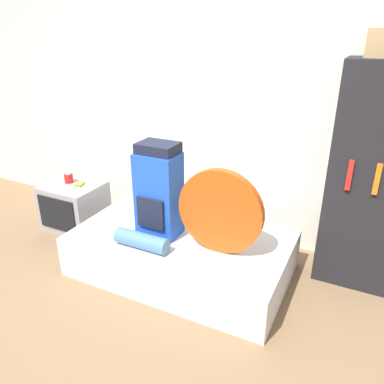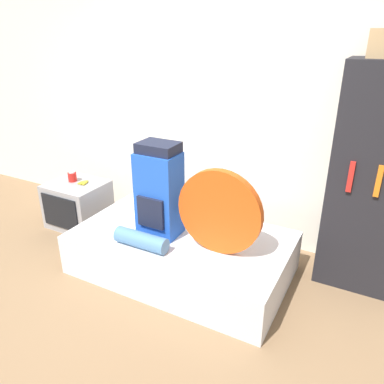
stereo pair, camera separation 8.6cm
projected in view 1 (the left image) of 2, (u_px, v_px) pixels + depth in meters
ground_plane at (119, 312)px, 3.07m from camera, size 16.00×16.00×0.00m
wall_back at (205, 115)px, 3.93m from camera, size 8.00×0.05×2.60m
bed at (182, 253)px, 3.53m from camera, size 1.96×1.15×0.39m
backpack at (158, 191)px, 3.31m from camera, size 0.37×0.31×0.86m
tent_bag at (220, 212)px, 3.06m from camera, size 0.73×0.07×0.73m
sleeping_roll at (142, 241)px, 3.21m from camera, size 0.49×0.14×0.14m
television at (75, 206)px, 4.32m from camera, size 0.63×0.56×0.52m
canister at (69, 178)px, 4.26m from camera, size 0.10×0.10×0.12m
banana_bunch at (81, 184)px, 4.21m from camera, size 0.11×0.14×0.03m
bookshelf at (376, 181)px, 3.12m from camera, size 0.75×0.45×1.94m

